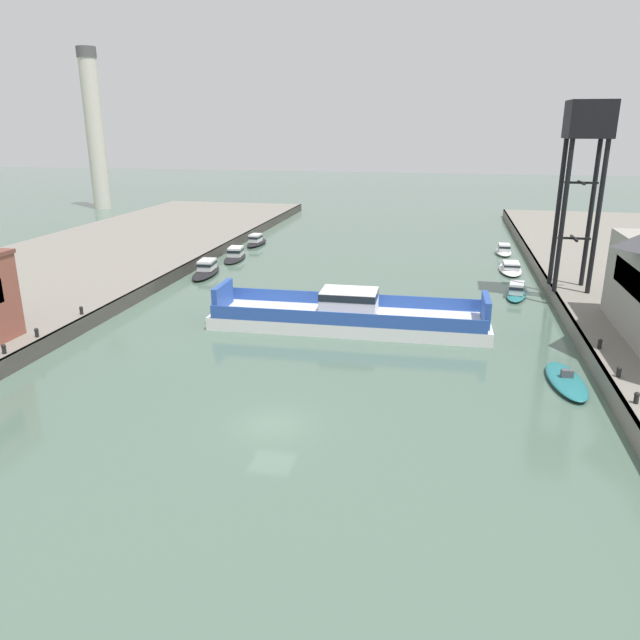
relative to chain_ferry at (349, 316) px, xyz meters
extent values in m
plane|color=#4C6656|center=(-1.56, -18.37, -1.02)|extent=(400.00, 400.00, 0.00)
cube|color=gray|center=(-35.27, 1.63, -0.36)|extent=(28.00, 140.00, 1.31)
cube|color=#4C4742|center=(-21.42, 1.63, -0.36)|extent=(0.30, 140.00, 1.31)
cube|color=#4C4742|center=(18.31, 1.63, -0.36)|extent=(0.30, 140.00, 1.31)
cube|color=silver|center=(0.00, 0.00, -0.47)|extent=(23.54, 6.53, 1.10)
cube|color=#284CA3|center=(-0.06, 2.97, 0.63)|extent=(22.48, 0.57, 1.10)
cube|color=#284CA3|center=(0.06, -2.97, 0.63)|extent=(22.48, 0.57, 1.10)
cube|color=silver|center=(0.00, 0.00, 1.17)|extent=(4.75, 3.43, 2.18)
cube|color=black|center=(0.00, 0.00, 1.91)|extent=(4.79, 3.47, 0.60)
cube|color=#284CA3|center=(11.21, 0.22, 1.18)|extent=(0.58, 4.26, 2.20)
cube|color=#284CA3|center=(-11.21, -0.22, 1.18)|extent=(0.58, 4.26, 2.20)
ellipsoid|color=#237075|center=(15.04, 13.36, -0.80)|extent=(2.85, 6.79, 0.44)
cube|color=silver|center=(14.96, 12.88, -0.04)|extent=(1.66, 2.47, 1.07)
cube|color=black|center=(14.96, 12.88, 0.10)|extent=(1.71, 2.54, 0.32)
ellipsoid|color=white|center=(15.45, 34.90, -0.74)|extent=(2.03, 5.66, 0.56)
cube|color=silver|center=(15.45, 34.47, -0.02)|extent=(1.42, 1.98, 0.88)
cube|color=black|center=(15.45, 34.47, 0.09)|extent=(1.46, 2.04, 0.26)
ellipsoid|color=#237075|center=(16.09, -8.86, -0.75)|extent=(2.75, 6.84, 0.53)
cube|color=#4C4C51|center=(16.09, -8.86, -0.24)|extent=(0.80, 0.46, 0.50)
ellipsoid|color=black|center=(-19.03, 34.32, -0.74)|extent=(2.19, 6.43, 0.55)
cube|color=silver|center=(-19.05, 33.84, 0.08)|extent=(1.45, 2.28, 1.09)
cube|color=black|center=(-19.05, 33.84, 0.22)|extent=(1.49, 2.34, 0.33)
ellipsoid|color=black|center=(-19.16, 15.32, -0.74)|extent=(3.03, 7.76, 0.55)
cube|color=silver|center=(-19.21, 15.88, 0.10)|extent=(1.87, 2.79, 1.13)
cube|color=black|center=(-19.21, 15.88, 0.24)|extent=(1.92, 2.87, 0.34)
ellipsoid|color=white|center=(15.42, 24.48, -0.76)|extent=(2.54, 7.47, 0.52)
cube|color=silver|center=(15.42, 23.92, -0.14)|extent=(1.77, 2.62, 0.73)
cube|color=black|center=(15.42, 23.92, -0.05)|extent=(1.82, 2.69, 0.22)
ellipsoid|color=black|center=(-18.76, 24.14, -0.83)|extent=(3.14, 7.33, 0.38)
cube|color=silver|center=(-18.82, 24.67, -0.05)|extent=(1.91, 2.66, 1.16)
cube|color=black|center=(-18.82, 24.67, 0.09)|extent=(1.96, 2.74, 0.35)
cube|color=black|center=(21.17, -3.35, 4.66)|extent=(0.08, 12.36, 1.97)
cylinder|color=black|center=(18.16, 13.85, 7.31)|extent=(0.44, 0.44, 14.03)
cylinder|color=black|center=(21.16, 13.85, 7.31)|extent=(0.44, 0.44, 14.03)
cylinder|color=black|center=(18.16, 10.86, 7.31)|extent=(0.44, 0.44, 14.03)
cylinder|color=black|center=(21.16, 10.86, 7.31)|extent=(0.44, 0.44, 14.03)
cube|color=black|center=(19.66, 12.36, 5.21)|extent=(2.99, 0.20, 0.20)
cube|color=black|center=(19.66, 12.36, 5.21)|extent=(0.20, 2.99, 0.20)
cube|color=black|center=(19.66, 12.36, 10.40)|extent=(2.99, 0.20, 0.20)
cube|color=black|center=(19.66, 12.36, 10.40)|extent=(0.20, 2.99, 0.20)
cube|color=black|center=(19.66, 12.36, 15.98)|extent=(3.89, 3.89, 3.30)
cylinder|color=black|center=(-21.97, -14.45, 0.57)|extent=(0.28, 0.28, 0.55)
sphere|color=black|center=(-21.97, -14.45, 0.85)|extent=(0.32, 0.32, 0.32)
cylinder|color=black|center=(18.86, -14.02, 0.57)|extent=(0.28, 0.28, 0.55)
sphere|color=black|center=(18.86, -14.02, 0.85)|extent=(0.32, 0.32, 0.32)
cylinder|color=black|center=(-21.97, -10.90, 0.57)|extent=(0.28, 0.28, 0.55)
sphere|color=black|center=(-21.97, -10.90, 0.85)|extent=(0.32, 0.32, 0.32)
cylinder|color=black|center=(18.86, -10.13, 0.57)|extent=(0.28, 0.28, 0.55)
sphere|color=black|center=(18.86, -10.13, 0.85)|extent=(0.32, 0.32, 0.32)
cylinder|color=black|center=(-21.97, -5.06, 0.57)|extent=(0.28, 0.28, 0.55)
sphere|color=black|center=(-21.97, -5.06, 0.85)|extent=(0.32, 0.32, 0.32)
cylinder|color=black|center=(18.86, -4.91, 0.57)|extent=(0.28, 0.28, 0.55)
sphere|color=black|center=(18.86, -4.91, 0.85)|extent=(0.32, 0.32, 0.32)
cylinder|color=beige|center=(-62.63, 66.52, 14.51)|extent=(3.47, 3.47, 31.06)
cylinder|color=#4C4C4C|center=(-62.63, 66.52, 29.04)|extent=(3.75, 3.75, 2.00)
camera|label=1|loc=(7.55, -48.32, 15.40)|focal=33.81mm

